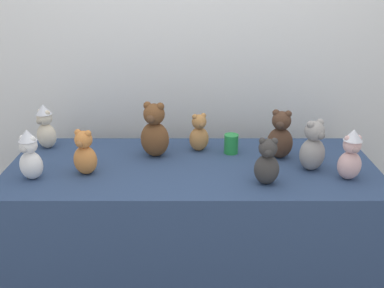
{
  "coord_description": "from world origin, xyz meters",
  "views": [
    {
      "loc": [
        0.0,
        -1.92,
        1.7
      ],
      "look_at": [
        0.0,
        0.25,
        0.83
      ],
      "focal_mm": 41.73,
      "sensor_mm": 36.0,
      "label": 1
    }
  ],
  "objects_px": {
    "teddy_bear_cream": "(46,127)",
    "teddy_bear_chestnut": "(155,131)",
    "teddy_bear_cocoa": "(280,136)",
    "display_table": "(192,222)",
    "teddy_bear_snow": "(30,155)",
    "teddy_bear_charcoal": "(267,163)",
    "party_cup_green": "(231,144)",
    "teddy_bear_blush": "(351,155)",
    "teddy_bear_ash": "(313,147)",
    "teddy_bear_ginger": "(85,154)",
    "teddy_bear_caramel": "(199,133)"
  },
  "relations": [
    {
      "from": "teddy_bear_cream",
      "to": "teddy_bear_chestnut",
      "type": "bearing_deg",
      "value": 19.6
    },
    {
      "from": "teddy_bear_cocoa",
      "to": "teddy_bear_cream",
      "type": "bearing_deg",
      "value": -168.62
    },
    {
      "from": "display_table",
      "to": "teddy_bear_snow",
      "type": "xyz_separation_m",
      "value": [
        -0.8,
        -0.16,
        0.48
      ]
    },
    {
      "from": "teddy_bear_charcoal",
      "to": "party_cup_green",
      "type": "height_order",
      "value": "teddy_bear_charcoal"
    },
    {
      "from": "display_table",
      "to": "teddy_bear_charcoal",
      "type": "xyz_separation_m",
      "value": [
        0.36,
        -0.22,
        0.47
      ]
    },
    {
      "from": "teddy_bear_blush",
      "to": "teddy_bear_ash",
      "type": "bearing_deg",
      "value": 135.98
    },
    {
      "from": "teddy_bear_ginger",
      "to": "teddy_bear_snow",
      "type": "relative_size",
      "value": 0.92
    },
    {
      "from": "teddy_bear_blush",
      "to": "teddy_bear_cocoa",
      "type": "relative_size",
      "value": 0.95
    },
    {
      "from": "party_cup_green",
      "to": "teddy_bear_caramel",
      "type": "bearing_deg",
      "value": 167.69
    },
    {
      "from": "teddy_bear_caramel",
      "to": "party_cup_green",
      "type": "xyz_separation_m",
      "value": [
        0.18,
        -0.04,
        -0.05
      ]
    },
    {
      "from": "teddy_bear_ginger",
      "to": "teddy_bear_snow",
      "type": "bearing_deg",
      "value": -151.12
    },
    {
      "from": "display_table",
      "to": "teddy_bear_blush",
      "type": "height_order",
      "value": "teddy_bear_blush"
    },
    {
      "from": "display_table",
      "to": "teddy_bear_snow",
      "type": "distance_m",
      "value": 0.95
    },
    {
      "from": "teddy_bear_ginger",
      "to": "teddy_bear_ash",
      "type": "height_order",
      "value": "teddy_bear_ash"
    },
    {
      "from": "display_table",
      "to": "teddy_bear_cocoa",
      "type": "distance_m",
      "value": 0.69
    },
    {
      "from": "teddy_bear_blush",
      "to": "teddy_bear_chestnut",
      "type": "height_order",
      "value": "teddy_bear_chestnut"
    },
    {
      "from": "teddy_bear_charcoal",
      "to": "teddy_bear_chestnut",
      "type": "relative_size",
      "value": 0.77
    },
    {
      "from": "teddy_bear_snow",
      "to": "teddy_bear_caramel",
      "type": "height_order",
      "value": "teddy_bear_snow"
    },
    {
      "from": "teddy_bear_blush",
      "to": "display_table",
      "type": "bearing_deg",
      "value": 159.06
    },
    {
      "from": "teddy_bear_caramel",
      "to": "teddy_bear_snow",
      "type": "bearing_deg",
      "value": -178.16
    },
    {
      "from": "teddy_bear_snow",
      "to": "teddy_bear_ash",
      "type": "distance_m",
      "value": 1.42
    },
    {
      "from": "teddy_bear_blush",
      "to": "teddy_bear_charcoal",
      "type": "xyz_separation_m",
      "value": [
        -0.42,
        -0.05,
        -0.02
      ]
    },
    {
      "from": "teddy_bear_blush",
      "to": "teddy_bear_ash",
      "type": "height_order",
      "value": "teddy_bear_ash"
    },
    {
      "from": "teddy_bear_caramel",
      "to": "teddy_bear_chestnut",
      "type": "relative_size",
      "value": 0.71
    },
    {
      "from": "teddy_bear_cocoa",
      "to": "party_cup_green",
      "type": "bearing_deg",
      "value": -176.09
    },
    {
      "from": "teddy_bear_blush",
      "to": "party_cup_green",
      "type": "relative_size",
      "value": 2.38
    },
    {
      "from": "teddy_bear_charcoal",
      "to": "teddy_bear_cream",
      "type": "xyz_separation_m",
      "value": [
        -1.21,
        0.47,
        0.02
      ]
    },
    {
      "from": "teddy_bear_cocoa",
      "to": "teddy_bear_ginger",
      "type": "bearing_deg",
      "value": -150.82
    },
    {
      "from": "teddy_bear_cream",
      "to": "teddy_bear_caramel",
      "type": "distance_m",
      "value": 0.89
    },
    {
      "from": "teddy_bear_ash",
      "to": "teddy_bear_charcoal",
      "type": "bearing_deg",
      "value": -177.32
    },
    {
      "from": "teddy_bear_cocoa",
      "to": "teddy_bear_ash",
      "type": "bearing_deg",
      "value": -30.89
    },
    {
      "from": "display_table",
      "to": "teddy_bear_ash",
      "type": "bearing_deg",
      "value": -5.1
    },
    {
      "from": "display_table",
      "to": "teddy_bear_ginger",
      "type": "height_order",
      "value": "teddy_bear_ginger"
    },
    {
      "from": "teddy_bear_blush",
      "to": "teddy_bear_chestnut",
      "type": "relative_size",
      "value": 0.84
    },
    {
      "from": "display_table",
      "to": "teddy_bear_ginger",
      "type": "bearing_deg",
      "value": -168.8
    },
    {
      "from": "teddy_bear_snow",
      "to": "teddy_bear_cocoa",
      "type": "height_order",
      "value": "teddy_bear_cocoa"
    },
    {
      "from": "teddy_bear_ginger",
      "to": "teddy_bear_charcoal",
      "type": "relative_size",
      "value": 1.0
    },
    {
      "from": "teddy_bear_snow",
      "to": "teddy_bear_chestnut",
      "type": "distance_m",
      "value": 0.66
    },
    {
      "from": "teddy_bear_chestnut",
      "to": "display_table",
      "type": "bearing_deg",
      "value": -16.1
    },
    {
      "from": "teddy_bear_charcoal",
      "to": "teddy_bear_cocoa",
      "type": "distance_m",
      "value": 0.34
    },
    {
      "from": "teddy_bear_snow",
      "to": "teddy_bear_ginger",
      "type": "bearing_deg",
      "value": 28.35
    },
    {
      "from": "teddy_bear_blush",
      "to": "teddy_bear_snow",
      "type": "bearing_deg",
      "value": 171.03
    },
    {
      "from": "party_cup_green",
      "to": "teddy_bear_snow",
      "type": "bearing_deg",
      "value": -162.06
    },
    {
      "from": "teddy_bear_charcoal",
      "to": "teddy_bear_snow",
      "type": "bearing_deg",
      "value": -178.81
    },
    {
      "from": "teddy_bear_ginger",
      "to": "teddy_bear_cocoa",
      "type": "xyz_separation_m",
      "value": [
        1.02,
        0.21,
        0.02
      ]
    },
    {
      "from": "teddy_bear_snow",
      "to": "teddy_bear_cocoa",
      "type": "relative_size",
      "value": 0.94
    },
    {
      "from": "teddy_bear_charcoal",
      "to": "teddy_bear_cream",
      "type": "bearing_deg",
      "value": 162.76
    },
    {
      "from": "teddy_bear_caramel",
      "to": "teddy_bear_ginger",
      "type": "bearing_deg",
      "value": -173.73
    },
    {
      "from": "teddy_bear_snow",
      "to": "teddy_bear_ash",
      "type": "height_order",
      "value": "teddy_bear_ash"
    },
    {
      "from": "teddy_bear_ginger",
      "to": "teddy_bear_chestnut",
      "type": "bearing_deg",
      "value": 51.11
    }
  ]
}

